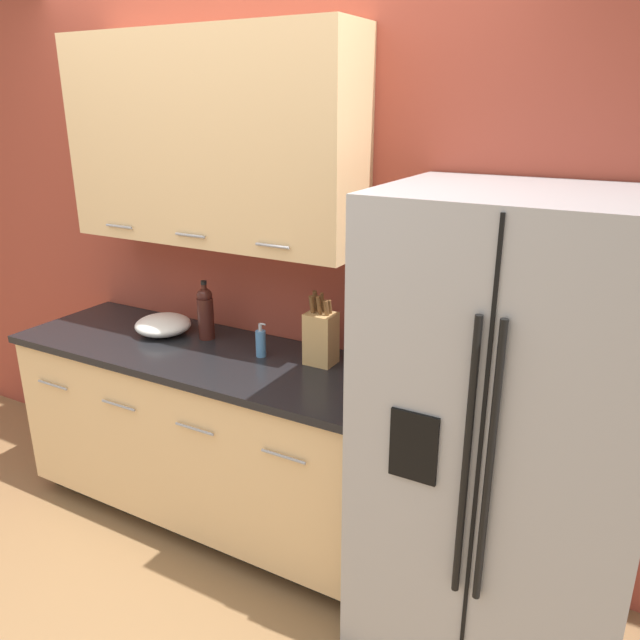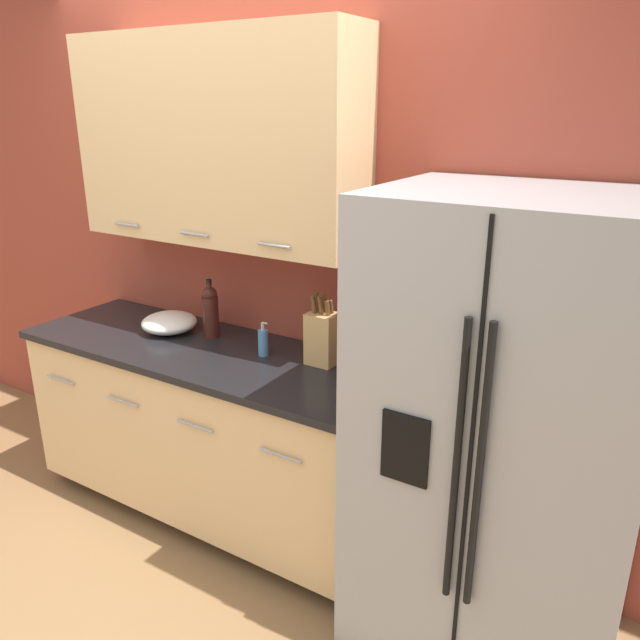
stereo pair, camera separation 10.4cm
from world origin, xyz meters
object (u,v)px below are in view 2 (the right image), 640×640
at_px(wine_bottle, 210,311).
at_px(mixing_bowl, 169,323).
at_px(soap_dispenser, 263,342).
at_px(refrigerator, 502,440).
at_px(knife_block, 322,337).

height_order(wine_bottle, mixing_bowl, wine_bottle).
height_order(wine_bottle, soap_dispenser, wine_bottle).
bearing_deg(soap_dispenser, refrigerator, -5.99).
height_order(refrigerator, soap_dispenser, refrigerator).
bearing_deg(soap_dispenser, mixing_bowl, 179.77).
bearing_deg(refrigerator, wine_bottle, 173.15).
relative_size(knife_block, soap_dispenser, 2.03).
xyz_separation_m(wine_bottle, mixing_bowl, (-0.23, -0.06, -0.09)).
distance_m(knife_block, soap_dispenser, 0.29).
height_order(knife_block, wine_bottle, knife_block).
relative_size(refrigerator, wine_bottle, 5.96).
relative_size(refrigerator, soap_dispenser, 10.78).
height_order(refrigerator, mixing_bowl, refrigerator).
distance_m(wine_bottle, mixing_bowl, 0.25).
bearing_deg(soap_dispenser, knife_block, 12.62).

